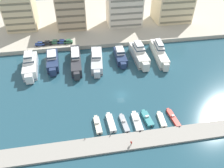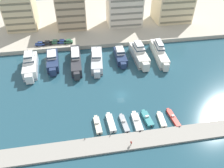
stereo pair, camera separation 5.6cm
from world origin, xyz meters
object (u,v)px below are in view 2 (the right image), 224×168
at_px(motorboat_white_center_left, 137,122).
at_px(motorboat_red_mid_right, 173,118).
at_px(yacht_navy_center, 120,56).
at_px(car_blue_far_left, 40,44).
at_px(yacht_silver_center_left, 97,60).
at_px(car_green_mid_left, 55,42).
at_px(car_green_center, 68,41).
at_px(motorboat_cream_center_right, 161,120).
at_px(yacht_ivory_mid_right, 159,52).
at_px(motorboat_teal_center, 147,118).
at_px(car_black_left, 47,43).
at_px(yacht_white_far_left, 30,65).
at_px(motorboat_cream_far_left, 98,125).
at_px(pedestrian_near_edge, 131,143).
at_px(yacht_ivory_center_right, 139,54).
at_px(yacht_navy_left, 53,61).
at_px(motorboat_white_left, 111,123).
at_px(car_blue_center_left, 62,41).
at_px(yacht_charcoal_mid_left, 76,60).
at_px(motorboat_grey_mid_left, 124,123).

distance_m(motorboat_white_center_left, motorboat_red_mid_right, 11.32).
relative_size(yacht_navy_center, car_blue_far_left, 3.70).
xyz_separation_m(yacht_silver_center_left, motorboat_red_mid_right, (19.49, -34.02, -1.55)).
height_order(car_green_mid_left, car_green_center, same).
bearing_deg(motorboat_cream_center_right, yacht_ivory_mid_right, 72.45).
xyz_separation_m(motorboat_teal_center, car_black_left, (-32.24, 49.94, 2.31)).
xyz_separation_m(motorboat_white_center_left, motorboat_red_mid_right, (11.31, -0.26, -0.09)).
xyz_separation_m(yacht_white_far_left, car_green_mid_left, (8.87, 17.35, 0.29)).
bearing_deg(car_blue_far_left, car_green_center, 0.56).
xyz_separation_m(motorboat_cream_far_left, pedestrian_near_edge, (7.99, -8.41, 1.06)).
xyz_separation_m(yacht_ivory_center_right, motorboat_red_mid_right, (1.50, -34.80, -2.21)).
bearing_deg(yacht_navy_left, car_green_center, 65.51).
bearing_deg(yacht_silver_center_left, car_black_left, 140.63).
xyz_separation_m(yacht_navy_center, yacht_ivory_center_right, (7.83, -1.07, 0.77)).
bearing_deg(motorboat_teal_center, yacht_ivory_center_right, 79.27).
xyz_separation_m(motorboat_cream_center_right, car_green_center, (-26.96, 50.93, 2.41)).
relative_size(yacht_ivory_mid_right, motorboat_teal_center, 3.18).
bearing_deg(motorboat_teal_center, motorboat_white_left, 179.87).
xyz_separation_m(yacht_ivory_mid_right, pedestrian_near_edge, (-22.30, -42.49, -0.92)).
relative_size(motorboat_cream_far_left, motorboat_cream_center_right, 1.10).
relative_size(motorboat_red_mid_right, car_blue_center_left, 1.90).
distance_m(yacht_ivory_center_right, motorboat_teal_center, 34.44).
bearing_deg(yacht_ivory_center_right, car_green_mid_left, 154.86).
relative_size(motorboat_teal_center, car_blue_far_left, 1.72).
height_order(yacht_ivory_center_right, motorboat_cream_center_right, yacht_ivory_center_right).
relative_size(yacht_ivory_center_right, car_blue_center_left, 4.65).
xyz_separation_m(motorboat_red_mid_right, car_blue_far_left, (-43.33, 50.71, 2.39)).
height_order(yacht_silver_center_left, yacht_ivory_center_right, yacht_ivory_center_right).
distance_m(yacht_navy_left, car_green_center, 15.78).
bearing_deg(car_black_left, motorboat_cream_far_left, -71.07).
bearing_deg(yacht_silver_center_left, car_green_center, 123.73).
bearing_deg(yacht_ivory_mid_right, yacht_silver_center_left, -178.05).
bearing_deg(car_green_mid_left, yacht_charcoal_mid_left, -61.07).
xyz_separation_m(motorboat_white_center_left, car_green_center, (-19.40, 50.58, 2.30)).
xyz_separation_m(motorboat_grey_mid_left, car_green_mid_left, (-21.58, 51.03, 2.34)).
xyz_separation_m(motorboat_cream_far_left, car_blue_far_left, (-20.36, 49.85, 2.28)).
relative_size(yacht_charcoal_mid_left, car_green_center, 5.52).
distance_m(yacht_white_far_left, yacht_charcoal_mid_left, 17.79).
bearing_deg(motorboat_cream_far_left, car_blue_far_left, 112.22).
relative_size(yacht_ivory_center_right, motorboat_white_center_left, 2.40).
height_order(yacht_white_far_left, motorboat_red_mid_right, yacht_white_far_left).
distance_m(car_black_left, car_blue_center_left, 6.49).
distance_m(motorboat_teal_center, pedestrian_near_edge, 11.17).
bearing_deg(pedestrian_near_edge, car_black_left, 113.28).
relative_size(car_blue_far_left, car_black_left, 1.00).
bearing_deg(car_green_mid_left, pedestrian_near_edge, -69.72).
height_order(motorboat_red_mid_right, car_green_mid_left, car_green_mid_left).
relative_size(motorboat_grey_mid_left, motorboat_red_mid_right, 0.94).
height_order(car_blue_center_left, car_green_center, same).
height_order(yacht_ivory_mid_right, car_black_left, yacht_ivory_mid_right).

